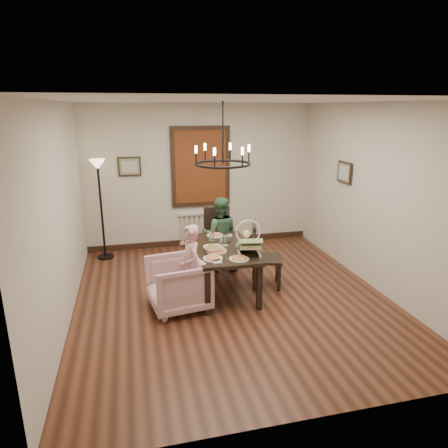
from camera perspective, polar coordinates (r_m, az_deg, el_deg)
name	(u,v)px	position (r m, az deg, el deg)	size (l,w,h in m)	color
room_shell	(226,200)	(5.89, 0.30, 3.43)	(4.51, 5.00, 2.81)	brown
dining_table	(223,252)	(6.00, -0.15, -4.05)	(0.89, 1.53, 0.71)	black
chair_far	(218,238)	(6.96, -0.83, -2.05)	(0.46, 0.46, 1.04)	black
chair_right	(267,255)	(6.23, 6.14, -4.44)	(0.45, 0.45, 1.03)	black
armchair	(178,284)	(5.63, -6.60, -8.49)	(0.78, 0.80, 0.73)	#D6A4B4
elderly_woman	(191,274)	(5.58, -4.79, -7.14)	(0.36, 0.24, 1.00)	#D8989A
seated_man	(220,240)	(6.82, -0.60, -2.34)	(0.52, 0.40, 1.07)	#395F43
baby_bouncer	(249,242)	(5.66, 3.58, -2.65)	(0.38, 0.52, 0.34)	#B4CB8C
salad_bowl	(213,249)	(5.79, -1.57, -3.52)	(0.33, 0.33, 0.08)	white
pizza_platter	(216,250)	(5.78, -1.13, -3.78)	(0.30, 0.30, 0.04)	tan
drinking_glass	(225,239)	(6.10, 0.12, -2.13)	(0.08, 0.08, 0.15)	silver
window_blinds	(201,167)	(7.87, -3.36, 8.15)	(1.00, 0.03, 1.40)	brown
radiator	(201,228)	(8.16, -3.24, -0.55)	(0.92, 0.12, 0.62)	silver
picture_back	(130,167)	(7.75, -13.34, 7.99)	(0.42, 0.03, 0.36)	black
picture_right	(344,172)	(7.16, 16.83, 7.08)	(0.42, 0.03, 0.36)	black
floor_lamp	(102,211)	(7.60, -17.09, 1.77)	(0.30, 0.30, 1.80)	black
chandelier	(223,164)	(5.68, -0.16, 8.59)	(0.80, 0.80, 0.04)	black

